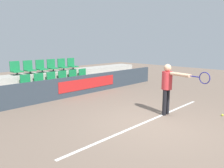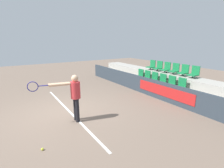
% 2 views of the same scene
% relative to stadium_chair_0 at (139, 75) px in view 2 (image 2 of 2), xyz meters
% --- Properties ---
extents(ground_plane, '(30.00, 30.00, 0.00)m').
position_rel_stadium_chair_0_xyz_m(ground_plane, '(1.42, -5.06, -0.71)').
color(ground_plane, '#7A6656').
extents(court_baseline, '(6.19, 0.08, 0.01)m').
position_rel_stadium_chair_0_xyz_m(court_baseline, '(1.42, -4.80, -0.71)').
color(court_baseline, white).
rests_on(court_baseline, ground).
extents(barrier_wall, '(11.48, 0.14, 0.86)m').
position_rel_stadium_chair_0_xyz_m(barrier_wall, '(1.45, -0.68, -0.28)').
color(barrier_wall, '#2D3842').
rests_on(barrier_wall, ground).
extents(bleacher_tier_front, '(11.08, 0.94, 0.48)m').
position_rel_stadium_chair_0_xyz_m(bleacher_tier_front, '(1.42, -0.13, -0.48)').
color(bleacher_tier_front, '#ADA89E').
rests_on(bleacher_tier_front, ground).
extents(bleacher_tier_middle, '(11.08, 0.94, 0.95)m').
position_rel_stadium_chair_0_xyz_m(bleacher_tier_middle, '(1.42, 0.81, -0.24)').
color(bleacher_tier_middle, '#ADA89E').
rests_on(bleacher_tier_middle, ground).
extents(stadium_chair_0, '(0.41, 0.43, 0.57)m').
position_rel_stadium_chair_0_xyz_m(stadium_chair_0, '(0.00, 0.00, 0.00)').
color(stadium_chair_0, '#333333').
rests_on(stadium_chair_0, bleacher_tier_front).
extents(stadium_chair_1, '(0.41, 0.43, 0.57)m').
position_rel_stadium_chair_0_xyz_m(stadium_chair_1, '(0.57, 0.00, 0.00)').
color(stadium_chair_1, '#333333').
rests_on(stadium_chair_1, bleacher_tier_front).
extents(stadium_chair_2, '(0.41, 0.43, 0.57)m').
position_rel_stadium_chair_0_xyz_m(stadium_chair_2, '(1.14, 0.00, 0.00)').
color(stadium_chair_2, '#333333').
rests_on(stadium_chair_2, bleacher_tier_front).
extents(stadium_chair_3, '(0.41, 0.43, 0.57)m').
position_rel_stadium_chair_0_xyz_m(stadium_chair_3, '(1.71, 0.00, 0.00)').
color(stadium_chair_3, '#333333').
rests_on(stadium_chair_3, bleacher_tier_front).
extents(stadium_chair_4, '(0.41, 0.43, 0.57)m').
position_rel_stadium_chair_0_xyz_m(stadium_chair_4, '(2.28, 0.00, 0.00)').
color(stadium_chair_4, '#333333').
rests_on(stadium_chair_4, bleacher_tier_front).
extents(stadium_chair_5, '(0.41, 0.43, 0.57)m').
position_rel_stadium_chair_0_xyz_m(stadium_chair_5, '(2.85, 0.00, 0.00)').
color(stadium_chair_5, '#333333').
rests_on(stadium_chair_5, bleacher_tier_front).
extents(stadium_chair_6, '(0.41, 0.43, 0.57)m').
position_rel_stadium_chair_0_xyz_m(stadium_chair_6, '(0.00, 0.94, 0.48)').
color(stadium_chair_6, '#333333').
rests_on(stadium_chair_6, bleacher_tier_middle).
extents(stadium_chair_7, '(0.41, 0.43, 0.57)m').
position_rel_stadium_chair_0_xyz_m(stadium_chair_7, '(0.57, 0.94, 0.48)').
color(stadium_chair_7, '#333333').
rests_on(stadium_chair_7, bleacher_tier_middle).
extents(stadium_chair_8, '(0.41, 0.43, 0.57)m').
position_rel_stadium_chair_0_xyz_m(stadium_chair_8, '(1.14, 0.94, 0.48)').
color(stadium_chair_8, '#333333').
rests_on(stadium_chair_8, bleacher_tier_middle).
extents(stadium_chair_9, '(0.41, 0.43, 0.57)m').
position_rel_stadium_chair_0_xyz_m(stadium_chair_9, '(1.71, 0.94, 0.48)').
color(stadium_chair_9, '#333333').
rests_on(stadium_chair_9, bleacher_tier_middle).
extents(stadium_chair_10, '(0.41, 0.43, 0.57)m').
position_rel_stadium_chair_0_xyz_m(stadium_chair_10, '(2.28, 0.94, 0.48)').
color(stadium_chair_10, '#333333').
rests_on(stadium_chair_10, bleacher_tier_middle).
extents(stadium_chair_11, '(0.41, 0.43, 0.57)m').
position_rel_stadium_chair_0_xyz_m(stadium_chair_11, '(2.85, 0.94, 0.48)').
color(stadium_chair_11, '#333333').
rests_on(stadium_chair_11, bleacher_tier_middle).
extents(tennis_player, '(0.46, 1.58, 1.63)m').
position_rel_stadium_chair_0_xyz_m(tennis_player, '(2.33, -4.91, 0.30)').
color(tennis_player, black).
rests_on(tennis_player, ground).
extents(tennis_ball, '(0.07, 0.07, 0.07)m').
position_rel_stadium_chair_0_xyz_m(tennis_ball, '(3.46, -6.21, -0.68)').
color(tennis_ball, '#CCDB33').
rests_on(tennis_ball, ground).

